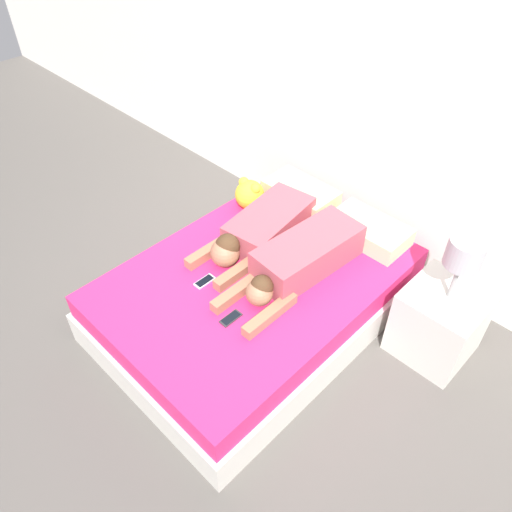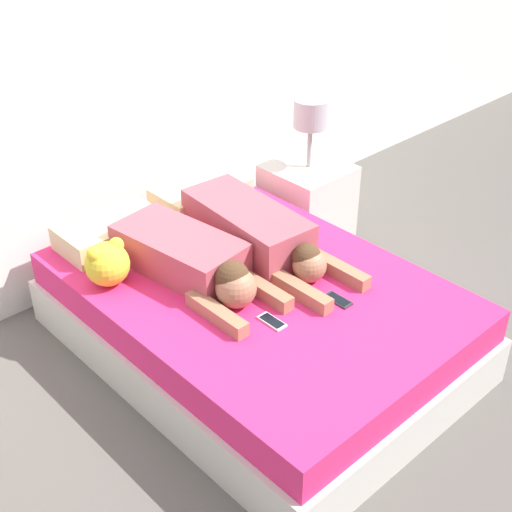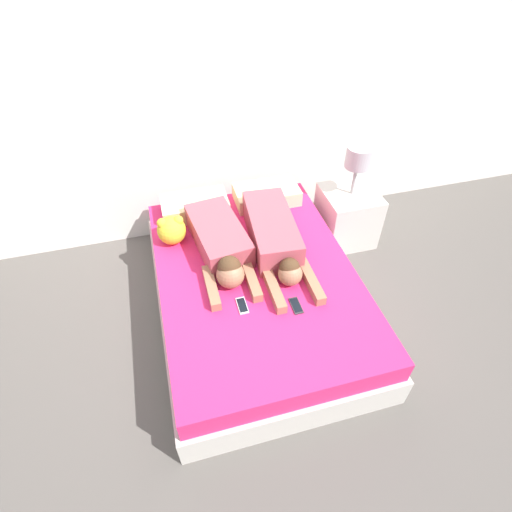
{
  "view_description": "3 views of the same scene",
  "coord_description": "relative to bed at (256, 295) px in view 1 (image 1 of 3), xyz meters",
  "views": [
    {
      "loc": [
        1.68,
        -1.71,
        2.79
      ],
      "look_at": [
        0.0,
        0.0,
        0.59
      ],
      "focal_mm": 35.0,
      "sensor_mm": 36.0,
      "label": 1
    },
    {
      "loc": [
        -2.04,
        -2.18,
        2.49
      ],
      "look_at": [
        0.0,
        0.0,
        0.59
      ],
      "focal_mm": 50.0,
      "sensor_mm": 36.0,
      "label": 2
    },
    {
      "loc": [
        -0.54,
        -2.0,
        2.57
      ],
      "look_at": [
        0.0,
        0.0,
        0.59
      ],
      "focal_mm": 28.0,
      "sensor_mm": 36.0,
      "label": 3
    }
  ],
  "objects": [
    {
      "name": "nightstand",
      "position": [
        1.06,
        0.63,
        0.08
      ],
      "size": [
        0.48,
        0.48,
        0.97
      ],
      "color": "beige",
      "rests_on": "ground_plane"
    },
    {
      "name": "person_right",
      "position": [
        0.2,
        0.21,
        0.34
      ],
      "size": [
        0.39,
        1.13,
        0.24
      ],
      "color": "#B24C59",
      "rests_on": "bed"
    },
    {
      "name": "wall_back",
      "position": [
        0.0,
        1.2,
        1.08
      ],
      "size": [
        12.0,
        0.06,
        2.6
      ],
      "color": "white",
      "rests_on": "ground_plane"
    },
    {
      "name": "cell_phone_left",
      "position": [
        -0.18,
        -0.3,
        0.23
      ],
      "size": [
        0.06,
        0.14,
        0.01
      ],
      "color": "silver",
      "rests_on": "bed"
    },
    {
      "name": "ground_plane",
      "position": [
        0.0,
        0.0,
        -0.22
      ],
      "size": [
        12.0,
        12.0,
        0.0
      ],
      "primitive_type": "plane",
      "color": "#5B5651"
    },
    {
      "name": "pillow_head_right",
      "position": [
        0.32,
        0.83,
        0.29
      ],
      "size": [
        0.56,
        0.32,
        0.14
      ],
      "color": "beige",
      "rests_on": "bed"
    },
    {
      "name": "pillow_head_left",
      "position": [
        -0.32,
        0.83,
        0.29
      ],
      "size": [
        0.56,
        0.32,
        0.14
      ],
      "color": "beige",
      "rests_on": "bed"
    },
    {
      "name": "plush_toy",
      "position": [
        -0.55,
        0.49,
        0.34
      ],
      "size": [
        0.23,
        0.23,
        0.24
      ],
      "color": "yellow",
      "rests_on": "bed"
    },
    {
      "name": "cell_phone_right",
      "position": [
        0.17,
        -0.4,
        0.23
      ],
      "size": [
        0.06,
        0.14,
        0.01
      ],
      "color": "#2D2D33",
      "rests_on": "bed"
    },
    {
      "name": "bed",
      "position": [
        0.0,
        0.0,
        0.0
      ],
      "size": [
        1.49,
        2.1,
        0.44
      ],
      "color": "beige",
      "rests_on": "ground_plane"
    },
    {
      "name": "person_left",
      "position": [
        -0.21,
        0.24,
        0.33
      ],
      "size": [
        0.43,
        1.02,
        0.23
      ],
      "color": "#B24C59",
      "rests_on": "bed"
    }
  ]
}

